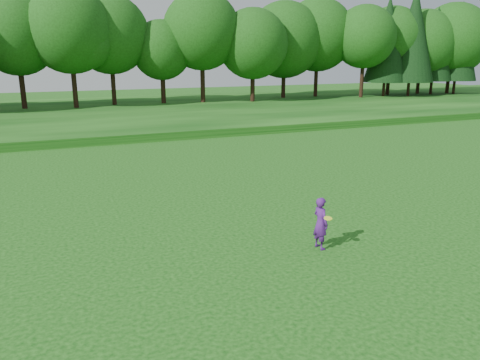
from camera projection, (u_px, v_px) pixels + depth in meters
name	position (u px, v px, depth m)	size (l,w,h in m)	color
ground	(296.00, 239.00, 15.23)	(140.00, 140.00, 0.00)	#0C3C0B
berm	(124.00, 113.00, 45.43)	(130.00, 30.00, 0.60)	#0C3C0B
walking_path	(156.00, 139.00, 33.03)	(130.00, 1.60, 0.04)	gray
treeline	(112.00, 31.00, 46.96)	(104.00, 7.00, 15.00)	#17410F
woman	(321.00, 223.00, 14.30)	(0.45, 0.80, 1.64)	#501A79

